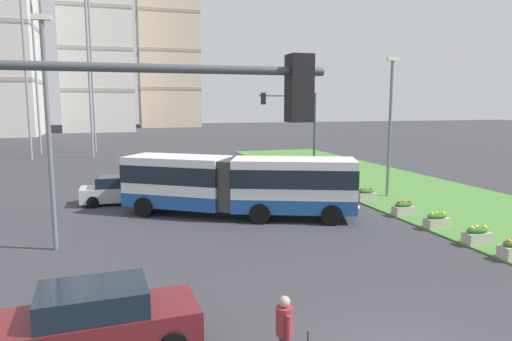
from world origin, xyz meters
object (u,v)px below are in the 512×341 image
pedestrian_crossing (284,330)px  flower_planter_4 (404,208)px  articulated_bus (238,184)px  apartment_tower_westcentre (97,34)px  flower_planter_2 (477,235)px  traffic_light_near_left (95,230)px  traffic_light_far_right (297,122)px  flower_planter_3 (437,220)px  streetlight_median (390,121)px  car_maroon_sedan (99,320)px  flower_planter_5 (366,194)px  apartment_tower_centre (167,54)px  streetlight_left (48,124)px  car_silver_hatch (120,190)px

pedestrian_crossing → flower_planter_4: (10.60, 11.30, -0.58)m
articulated_bus → apartment_tower_westcentre: apartment_tower_westcentre is taller
flower_planter_2 → flower_planter_4: size_ratio=1.00×
articulated_bus → traffic_light_near_left: 18.23m
flower_planter_4 → traffic_light_far_right: 11.31m
flower_planter_3 → streetlight_median: 8.45m
car_maroon_sedan → flower_planter_5: (14.36, 12.95, -0.33)m
streetlight_median → apartment_tower_centre: bearing=91.9°
traffic_light_far_right → apartment_tower_westcentre: apartment_tower_westcentre is taller
pedestrian_crossing → flower_planter_5: (10.60, 15.03, -0.58)m
flower_planter_4 → flower_planter_5: (0.00, 3.73, 0.00)m
flower_planter_4 → articulated_bus: bearing=163.0°
car_maroon_sedan → apartment_tower_westcentre: 97.51m
traffic_light_far_right → streetlight_left: (-14.59, -11.26, 0.48)m
flower_planter_4 → flower_planter_3: bearing=-90.0°
pedestrian_crossing → apartment_tower_centre: bearing=85.3°
articulated_bus → streetlight_median: bearing=11.5°
car_maroon_sedan → streetlight_median: (16.26, 13.73, 3.89)m
traffic_light_far_right → streetlight_median: 6.96m
car_silver_hatch → traffic_light_far_right: bearing=14.0°
articulated_bus → apartment_tower_centre: bearing=86.1°
flower_planter_2 → flower_planter_3: same height
car_silver_hatch → flower_planter_3: 17.08m
traffic_light_near_left → apartment_tower_westcentre: bearing=92.0°
car_silver_hatch → car_maroon_sedan: (-0.50, -16.64, 0.00)m
articulated_bus → flower_planter_3: (8.07, -5.03, -1.23)m
pedestrian_crossing → traffic_light_near_left: 5.76m
articulated_bus → traffic_light_far_right: bearing=51.5°
articulated_bus → flower_planter_3: articulated_bus is taller
traffic_light_far_right → flower_planter_3: bearing=-82.4°
flower_planter_2 → streetlight_median: (1.90, 9.55, 4.22)m
flower_planter_3 → traffic_light_far_right: bearing=97.6°
traffic_light_near_left → flower_planter_5: bearing=52.5°
flower_planter_4 → flower_planter_5: 3.73m
streetlight_median → apartment_tower_centre: apartment_tower_centre is taller
articulated_bus → traffic_light_far_right: size_ratio=1.79×
streetlight_median → apartment_tower_centre: (-3.20, 96.54, 13.64)m
flower_planter_4 → pedestrian_crossing: bearing=-133.2°
streetlight_median → flower_planter_4: bearing=-112.9°
flower_planter_5 → streetlight_median: 4.69m
flower_planter_2 → flower_planter_3: bearing=90.0°
traffic_light_far_right → apartment_tower_centre: (0.42, 90.60, 13.86)m
traffic_light_far_right → apartment_tower_centre: 91.66m
apartment_tower_westcentre → streetlight_median: bearing=-76.6°
streetlight_median → pedestrian_crossing: bearing=-128.3°
flower_planter_2 → flower_planter_4: (0.00, 5.05, 0.00)m
car_maroon_sedan → streetlight_left: bearing=103.1°
flower_planter_2 → apartment_tower_centre: bearing=90.7°
flower_planter_3 → traffic_light_near_left: (-14.03, -12.00, 3.86)m
articulated_bus → pedestrian_crossing: (-2.53, -13.77, -0.65)m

